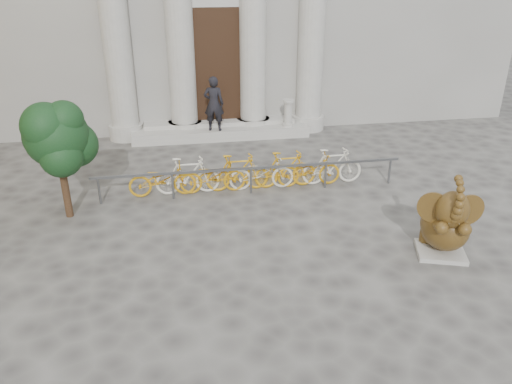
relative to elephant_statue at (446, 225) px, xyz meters
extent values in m
plane|color=#474442|center=(-3.64, -0.94, -0.69)|extent=(80.00, 80.00, 0.00)
cube|color=black|center=(-3.64, 8.98, 1.61)|extent=(2.40, 0.16, 4.00)
cylinder|color=#A8A59E|center=(-6.84, 8.86, 3.31)|extent=(0.90, 0.90, 8.00)
cylinder|color=#A8A59E|center=(-4.84, 8.86, 3.31)|extent=(0.90, 0.90, 8.00)
cylinder|color=#A8A59E|center=(-2.44, 8.86, 3.31)|extent=(0.90, 0.90, 8.00)
cylinder|color=#A8A59E|center=(-0.44, 8.86, 3.31)|extent=(0.90, 0.90, 8.00)
cube|color=#A8A59E|center=(-3.64, 8.46, -0.51)|extent=(6.00, 1.20, 0.36)
cube|color=#A8A59E|center=(0.01, 0.03, -0.64)|extent=(1.16, 1.10, 0.09)
ellipsoid|color=black|center=(0.07, 0.23, -0.31)|extent=(0.99, 0.97, 0.60)
ellipsoid|color=black|center=(0.02, 0.05, -0.04)|extent=(1.22, 1.36, 0.98)
cylinder|color=black|center=(-0.13, 0.42, -0.47)|extent=(0.36, 0.36, 0.25)
cylinder|color=black|center=(0.36, 0.26, -0.47)|extent=(0.36, 0.36, 0.25)
cylinder|color=black|center=(-0.30, -0.25, 0.14)|extent=(0.39, 0.61, 0.38)
cylinder|color=black|center=(0.09, -0.38, 0.14)|extent=(0.39, 0.61, 0.38)
ellipsoid|color=black|center=(-0.09, -0.28, 0.48)|extent=(0.80, 0.78, 0.76)
cylinder|color=black|center=(-0.36, -0.07, 0.45)|extent=(0.55, 0.42, 0.64)
cylinder|color=black|center=(0.25, -0.27, 0.45)|extent=(0.64, 0.05, 0.64)
cone|color=beige|center=(-0.26, -0.42, 0.33)|extent=(0.08, 0.22, 0.10)
cone|color=beige|center=(-0.04, -0.49, 0.33)|extent=(0.17, 0.22, 0.10)
cube|color=slate|center=(-3.36, 3.66, 0.01)|extent=(8.00, 0.06, 0.06)
cylinder|color=slate|center=(-7.16, 3.66, -0.34)|extent=(0.06, 0.06, 0.70)
cylinder|color=slate|center=(-5.36, 3.66, -0.34)|extent=(0.06, 0.06, 0.70)
cylinder|color=slate|center=(-3.36, 3.66, -0.34)|extent=(0.06, 0.06, 0.70)
cylinder|color=slate|center=(-1.36, 3.66, -0.34)|extent=(0.06, 0.06, 0.70)
cylinder|color=slate|center=(0.44, 3.66, -0.34)|extent=(0.06, 0.06, 0.70)
imported|color=orange|center=(-5.62, 3.91, -0.19)|extent=(1.70, 0.50, 1.00)
imported|color=silver|center=(-4.97, 3.91, -0.19)|extent=(1.66, 0.47, 1.00)
imported|color=orange|center=(-4.33, 3.91, -0.19)|extent=(1.70, 0.50, 1.00)
imported|color=orange|center=(-3.69, 3.91, -0.19)|extent=(1.66, 0.47, 1.00)
imported|color=silver|center=(-3.04, 3.91, -0.19)|extent=(1.70, 0.50, 1.00)
imported|color=orange|center=(-2.40, 3.91, -0.19)|extent=(1.66, 0.47, 1.00)
imported|color=orange|center=(-1.75, 3.91, -0.19)|extent=(1.70, 0.50, 1.00)
imported|color=silver|center=(-1.11, 3.91, -0.19)|extent=(1.66, 0.47, 1.00)
cylinder|color=#332114|center=(-7.82, 3.10, 0.17)|extent=(0.17, 0.17, 1.71)
sphere|color=black|center=(-7.82, 3.10, 1.30)|extent=(1.42, 1.42, 1.42)
sphere|color=black|center=(-7.48, 3.29, 1.02)|extent=(1.04, 1.04, 1.04)
sphere|color=black|center=(-8.10, 3.34, 1.11)|extent=(0.95, 0.95, 0.95)
sphere|color=black|center=(-7.72, 2.81, 0.93)|extent=(0.95, 0.95, 0.95)
sphere|color=black|center=(-7.96, 2.91, 1.59)|extent=(1.04, 1.04, 1.04)
sphere|color=black|center=(-7.58, 3.00, 1.68)|extent=(0.85, 0.85, 0.85)
imported|color=black|center=(-3.88, 8.11, 0.58)|extent=(0.74, 0.57, 1.81)
cylinder|color=#A8A59E|center=(-1.34, 8.16, -0.27)|extent=(0.38, 0.38, 0.11)
cylinder|color=#A8A59E|center=(-1.34, 8.16, 0.10)|extent=(0.26, 0.26, 0.85)
cylinder|color=#A8A59E|center=(-1.34, 8.16, 0.55)|extent=(0.38, 0.38, 0.09)
camera|label=1|loc=(-5.25, -8.04, 4.75)|focal=35.00mm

